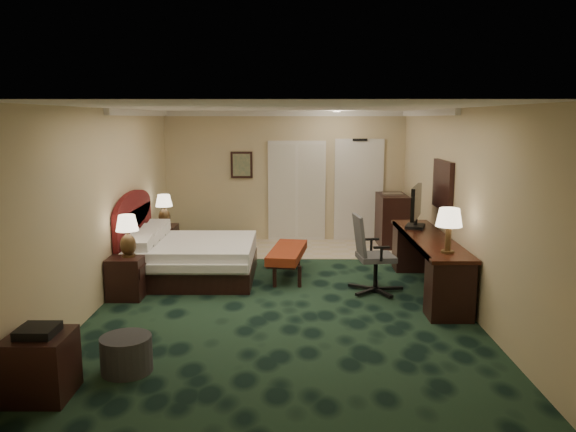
{
  "coord_description": "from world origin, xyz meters",
  "views": [
    {
      "loc": [
        0.12,
        -7.97,
        2.56
      ],
      "look_at": [
        0.08,
        0.6,
        1.06
      ],
      "focal_mm": 35.0,
      "sensor_mm": 36.0,
      "label": 1
    }
  ],
  "objects_px": {
    "lamp_near": "(128,236)",
    "tv": "(416,207)",
    "nightstand_far": "(164,241)",
    "desk": "(428,264)",
    "bed": "(194,260)",
    "bed_bench": "(287,262)",
    "ottoman": "(126,354)",
    "lamp_far": "(164,210)",
    "minibar": "(392,220)",
    "side_table": "(41,366)",
    "desk_chair": "(376,254)",
    "nightstand_near": "(127,277)"
  },
  "relations": [
    {
      "from": "ottoman",
      "to": "desk",
      "type": "xyz_separation_m",
      "value": [
        3.73,
        2.76,
        0.23
      ]
    },
    {
      "from": "desk",
      "to": "tv",
      "type": "distance_m",
      "value": 1.03
    },
    {
      "from": "side_table",
      "to": "nightstand_far",
      "type": "bearing_deg",
      "value": 90.61
    },
    {
      "from": "nightstand_far",
      "to": "nightstand_near",
      "type": "bearing_deg",
      "value": -89.76
    },
    {
      "from": "desk_chair",
      "to": "nightstand_near",
      "type": "bearing_deg",
      "value": 177.32
    },
    {
      "from": "bed",
      "to": "nightstand_near",
      "type": "bearing_deg",
      "value": -128.84
    },
    {
      "from": "lamp_near",
      "to": "tv",
      "type": "distance_m",
      "value": 4.46
    },
    {
      "from": "bed",
      "to": "lamp_near",
      "type": "distance_m",
      "value": 1.39
    },
    {
      "from": "desk",
      "to": "side_table",
      "type": "bearing_deg",
      "value": -143.04
    },
    {
      "from": "minibar",
      "to": "lamp_far",
      "type": "bearing_deg",
      "value": -168.47
    },
    {
      "from": "lamp_near",
      "to": "desk",
      "type": "bearing_deg",
      "value": 4.38
    },
    {
      "from": "bed",
      "to": "side_table",
      "type": "height_order",
      "value": "bed"
    },
    {
      "from": "lamp_far",
      "to": "minibar",
      "type": "xyz_separation_m",
      "value": [
        4.4,
        0.9,
        -0.35
      ]
    },
    {
      "from": "lamp_near",
      "to": "tv",
      "type": "relative_size",
      "value": 0.69
    },
    {
      "from": "tv",
      "to": "minibar",
      "type": "relative_size",
      "value": 0.84
    },
    {
      "from": "tv",
      "to": "side_table",
      "type": "bearing_deg",
      "value": -117.84
    },
    {
      "from": "nightstand_near",
      "to": "bed_bench",
      "type": "distance_m",
      "value": 2.56
    },
    {
      "from": "nightstand_near",
      "to": "lamp_near",
      "type": "distance_m",
      "value": 0.61
    },
    {
      "from": "side_table",
      "to": "desk",
      "type": "distance_m",
      "value": 5.46
    },
    {
      "from": "desk",
      "to": "bed",
      "type": "bearing_deg",
      "value": 169.72
    },
    {
      "from": "nightstand_far",
      "to": "bed_bench",
      "type": "xyz_separation_m",
      "value": [
        2.32,
        -1.37,
        -0.05
      ]
    },
    {
      "from": "nightstand_far",
      "to": "tv",
      "type": "height_order",
      "value": "tv"
    },
    {
      "from": "nightstand_near",
      "to": "tv",
      "type": "xyz_separation_m",
      "value": [
        4.36,
        1.04,
        0.86
      ]
    },
    {
      "from": "lamp_near",
      "to": "minibar",
      "type": "distance_m",
      "value": 5.53
    },
    {
      "from": "nightstand_far",
      "to": "lamp_far",
      "type": "xyz_separation_m",
      "value": [
        0.02,
        -0.0,
        0.58
      ]
    },
    {
      "from": "lamp_near",
      "to": "desk",
      "type": "height_order",
      "value": "lamp_near"
    },
    {
      "from": "bed_bench",
      "to": "desk",
      "type": "relative_size",
      "value": 0.49
    },
    {
      "from": "bed_bench",
      "to": "desk",
      "type": "height_order",
      "value": "desk"
    },
    {
      "from": "bed",
      "to": "ottoman",
      "type": "distance_m",
      "value": 3.41
    },
    {
      "from": "lamp_far",
      "to": "side_table",
      "type": "bearing_deg",
      "value": -89.6
    },
    {
      "from": "bed_bench",
      "to": "desk_chair",
      "type": "height_order",
      "value": "desk_chair"
    },
    {
      "from": "bed",
      "to": "side_table",
      "type": "relative_size",
      "value": 3.19
    },
    {
      "from": "lamp_near",
      "to": "desk_chair",
      "type": "xyz_separation_m",
      "value": [
        3.59,
        0.27,
        -0.32
      ]
    },
    {
      "from": "nightstand_far",
      "to": "tv",
      "type": "xyz_separation_m",
      "value": [
        4.37,
        -1.43,
        0.87
      ]
    },
    {
      "from": "tv",
      "to": "nightstand_near",
      "type": "bearing_deg",
      "value": -147.13
    },
    {
      "from": "bed",
      "to": "bed_bench",
      "type": "xyz_separation_m",
      "value": [
        1.51,
        0.11,
        -0.07
      ]
    },
    {
      "from": "lamp_near",
      "to": "minibar",
      "type": "xyz_separation_m",
      "value": [
        4.38,
        3.36,
        -0.38
      ]
    },
    {
      "from": "nightstand_near",
      "to": "nightstand_far",
      "type": "distance_m",
      "value": 2.47
    },
    {
      "from": "lamp_far",
      "to": "minibar",
      "type": "bearing_deg",
      "value": 11.53
    },
    {
      "from": "desk",
      "to": "desk_chair",
      "type": "xyz_separation_m",
      "value": [
        -0.79,
        -0.07,
        0.17
      ]
    },
    {
      "from": "side_table",
      "to": "desk",
      "type": "relative_size",
      "value": 0.21
    },
    {
      "from": "bed",
      "to": "nightstand_far",
      "type": "distance_m",
      "value": 1.69
    },
    {
      "from": "lamp_near",
      "to": "tv",
      "type": "xyz_separation_m",
      "value": [
        4.33,
        1.04,
        0.26
      ]
    },
    {
      "from": "nightstand_far",
      "to": "desk",
      "type": "xyz_separation_m",
      "value": [
        4.42,
        -2.13,
        0.12
      ]
    },
    {
      "from": "nightstand_far",
      "to": "tv",
      "type": "bearing_deg",
      "value": -18.12
    },
    {
      "from": "side_table",
      "to": "minibar",
      "type": "height_order",
      "value": "minibar"
    },
    {
      "from": "lamp_near",
      "to": "nightstand_near",
      "type": "bearing_deg",
      "value": -172.9
    },
    {
      "from": "minibar",
      "to": "lamp_near",
      "type": "bearing_deg",
      "value": -142.47
    },
    {
      "from": "bed",
      "to": "desk",
      "type": "distance_m",
      "value": 3.67
    },
    {
      "from": "lamp_far",
      "to": "bed",
      "type": "bearing_deg",
      "value": -61.79
    }
  ]
}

